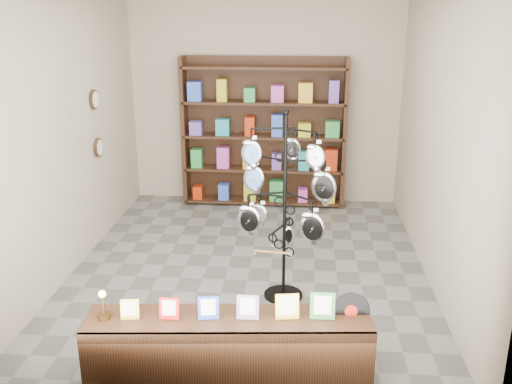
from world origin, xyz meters
TOP-DOWN VIEW (x-y plane):
  - ground at (0.00, 0.00)m, footprint 5.00×5.00m
  - room_envelope at (0.00, 0.00)m, footprint 5.00×5.00m
  - display_tree at (0.41, -0.63)m, footprint 1.02×0.98m
  - front_shelf at (0.03, -2.05)m, footprint 2.29×0.66m
  - back_shelving at (0.00, 2.30)m, footprint 2.42×0.36m
  - wall_clocks at (-1.97, 0.80)m, footprint 0.03×0.24m

SIDE VIEW (x-z plane):
  - ground at x=0.00m, z-range 0.00..0.00m
  - front_shelf at x=0.03m, z-range -0.12..0.68m
  - back_shelving at x=0.00m, z-range -0.07..2.13m
  - display_tree at x=0.41m, z-range 0.15..2.13m
  - wall_clocks at x=-1.97m, z-range 1.08..1.92m
  - room_envelope at x=0.00m, z-range -0.65..4.35m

